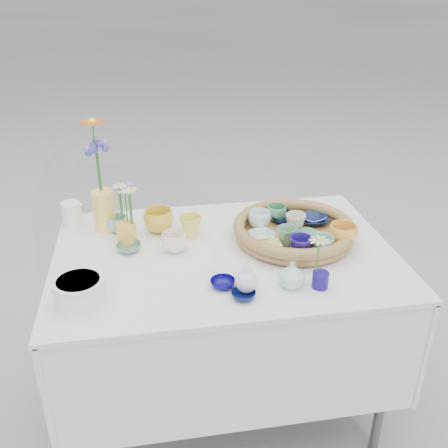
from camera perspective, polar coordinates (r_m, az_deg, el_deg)
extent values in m
plane|color=#9F9F9F|center=(2.34, 0.09, -19.62)|extent=(80.00, 80.00, 0.00)
imported|color=#06153B|center=(2.05, 6.76, 0.72)|extent=(0.11, 0.11, 0.03)
imported|color=#0A153F|center=(2.06, 10.21, 0.45)|extent=(0.12, 0.12, 0.03)
imported|color=#FFB345|center=(1.90, 13.42, -1.27)|extent=(0.11, 0.11, 0.08)
imported|color=#4F9268|center=(1.91, 9.43, -1.60)|extent=(0.16, 0.16, 0.03)
imported|color=#689E7C|center=(1.87, 7.20, -1.36)|extent=(0.08, 0.08, 0.07)
imported|color=#A6C7C0|center=(1.92, 4.35, -1.31)|extent=(0.11, 0.11, 0.02)
imported|color=white|center=(1.99, 4.08, 0.52)|extent=(0.10, 0.10, 0.07)
imported|color=beige|center=(1.97, 8.17, 0.13)|extent=(0.09, 0.09, 0.07)
imported|color=#B2E1F6|center=(2.08, 10.13, 0.65)|extent=(0.13, 0.13, 0.02)
imported|color=navy|center=(1.80, 8.75, -2.56)|extent=(0.09, 0.09, 0.08)
imported|color=#D8D76C|center=(1.84, 4.86, -2.50)|extent=(0.12, 0.12, 0.03)
imported|color=#73B396|center=(1.82, 11.19, -2.46)|extent=(0.09, 0.09, 0.07)
imported|color=#55A26C|center=(2.05, 6.01, 1.25)|extent=(0.10, 0.10, 0.06)
imported|color=gold|center=(2.01, -7.47, 0.38)|extent=(0.15, 0.15, 0.09)
imported|color=#E9DA53|center=(1.96, -3.80, -0.22)|extent=(0.12, 0.12, 0.08)
imported|color=slate|center=(1.90, -10.82, -2.63)|extent=(0.12, 0.12, 0.03)
imported|color=white|center=(1.86, -5.74, -2.04)|extent=(0.12, 0.12, 0.07)
imported|color=#08035F|center=(1.66, -0.13, -6.80)|extent=(0.11, 0.11, 0.03)
imported|color=#84C4BA|center=(2.04, -12.08, 0.02)|extent=(0.09, 0.09, 0.07)
imported|color=#0A1148|center=(1.61, 2.24, -8.10)|extent=(0.11, 0.11, 0.02)
imported|color=#A6E7CE|center=(1.66, 7.75, -5.69)|extent=(0.09, 0.09, 0.09)
cylinder|color=#180C66|center=(1.68, 10.95, -6.29)|extent=(0.07, 0.07, 0.06)
cylinder|color=#FFDA58|center=(2.05, -13.57, 1.55)|extent=(0.11, 0.11, 0.16)
cylinder|color=#FCBD48|center=(1.94, -11.06, -1.06)|extent=(0.08, 0.08, 0.08)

